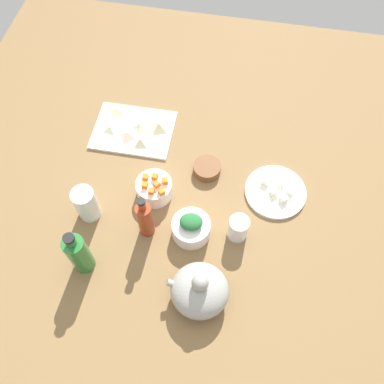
% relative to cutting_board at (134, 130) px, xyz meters
% --- Properties ---
extents(tabletop, '(1.90, 1.90, 0.03)m').
position_rel_cutting_board_xyz_m(tabletop, '(-0.27, 0.25, -0.02)').
color(tabletop, brown).
rests_on(tabletop, ground).
extents(cutting_board, '(0.29, 0.22, 0.01)m').
position_rel_cutting_board_xyz_m(cutting_board, '(0.00, 0.00, 0.00)').
color(cutting_board, silver).
rests_on(cutting_board, tabletop).
extents(plate_tofu, '(0.21, 0.21, 0.01)m').
position_rel_cutting_board_xyz_m(plate_tofu, '(-0.54, 0.17, 0.00)').
color(plate_tofu, white).
rests_on(plate_tofu, tabletop).
extents(bowl_greens, '(0.12, 0.12, 0.06)m').
position_rel_cutting_board_xyz_m(bowl_greens, '(-0.29, 0.37, 0.03)').
color(bowl_greens, white).
rests_on(bowl_greens, tabletop).
extents(bowl_carrots, '(0.12, 0.12, 0.06)m').
position_rel_cutting_board_xyz_m(bowl_carrots, '(-0.14, 0.25, 0.03)').
color(bowl_carrots, white).
rests_on(bowl_carrots, tabletop).
extents(bowl_small_side, '(0.10, 0.10, 0.03)m').
position_rel_cutting_board_xyz_m(bowl_small_side, '(-0.30, 0.12, 0.01)').
color(bowl_small_side, brown).
rests_on(bowl_small_side, tabletop).
extents(teapot, '(0.18, 0.17, 0.15)m').
position_rel_cutting_board_xyz_m(teapot, '(-0.35, 0.56, 0.05)').
color(teapot, gray).
rests_on(teapot, tabletop).
extents(bottle_0, '(0.06, 0.06, 0.21)m').
position_rel_cutting_board_xyz_m(bottle_0, '(0.02, 0.53, 0.08)').
color(bottle_0, '#256D2E').
rests_on(bottle_0, tabletop).
extents(bottle_1, '(0.05, 0.05, 0.20)m').
position_rel_cutting_board_xyz_m(bottle_1, '(-0.14, 0.38, 0.08)').
color(bottle_1, maroon).
rests_on(bottle_1, tabletop).
extents(drinking_glass_0, '(0.06, 0.06, 0.09)m').
position_rel_cutting_board_xyz_m(drinking_glass_0, '(-0.43, 0.34, 0.04)').
color(drinking_glass_0, white).
rests_on(drinking_glass_0, tabletop).
extents(drinking_glass_1, '(0.07, 0.07, 0.13)m').
position_rel_cutting_board_xyz_m(drinking_glass_1, '(0.05, 0.36, 0.06)').
color(drinking_glass_1, white).
rests_on(drinking_glass_1, tabletop).
extents(carrot_cube_0, '(0.02, 0.02, 0.02)m').
position_rel_cutting_board_xyz_m(carrot_cube_0, '(-0.14, 0.22, 0.07)').
color(carrot_cube_0, orange).
rests_on(carrot_cube_0, bowl_carrots).
extents(carrot_cube_1, '(0.02, 0.02, 0.02)m').
position_rel_cutting_board_xyz_m(carrot_cube_1, '(-0.14, 0.28, 0.07)').
color(carrot_cube_1, orange).
rests_on(carrot_cube_1, bowl_carrots).
extents(carrot_cube_2, '(0.02, 0.02, 0.02)m').
position_rel_cutting_board_xyz_m(carrot_cube_2, '(-0.11, 0.26, 0.07)').
color(carrot_cube_2, orange).
rests_on(carrot_cube_2, bowl_carrots).
extents(carrot_cube_3, '(0.02, 0.02, 0.02)m').
position_rel_cutting_board_xyz_m(carrot_cube_3, '(-0.17, 0.23, 0.07)').
color(carrot_cube_3, orange).
rests_on(carrot_cube_3, bowl_carrots).
extents(carrot_cube_4, '(0.02, 0.02, 0.02)m').
position_rel_cutting_board_xyz_m(carrot_cube_4, '(-0.11, 0.23, 0.07)').
color(carrot_cube_4, orange).
rests_on(carrot_cube_4, bowl_carrots).
extents(carrot_cube_5, '(0.03, 0.03, 0.02)m').
position_rel_cutting_board_xyz_m(carrot_cube_5, '(-0.17, 0.27, 0.07)').
color(carrot_cube_5, orange).
rests_on(carrot_cube_5, bowl_carrots).
extents(carrot_cube_6, '(0.02, 0.02, 0.02)m').
position_rel_cutting_board_xyz_m(carrot_cube_6, '(-0.15, 0.25, 0.07)').
color(carrot_cube_6, orange).
rests_on(carrot_cube_6, bowl_carrots).
extents(chopped_greens_mound, '(0.08, 0.07, 0.03)m').
position_rel_cutting_board_xyz_m(chopped_greens_mound, '(-0.29, 0.37, 0.08)').
color(chopped_greens_mound, '#256734').
rests_on(chopped_greens_mound, bowl_greens).
extents(tofu_cube_0, '(0.03, 0.03, 0.02)m').
position_rel_cutting_board_xyz_m(tofu_cube_0, '(-0.57, 0.20, 0.02)').
color(tofu_cube_0, white).
rests_on(tofu_cube_0, plate_tofu).
extents(tofu_cube_1, '(0.03, 0.03, 0.02)m').
position_rel_cutting_board_xyz_m(tofu_cube_1, '(-0.53, 0.18, 0.02)').
color(tofu_cube_1, '#FCE8CD').
rests_on(tofu_cube_1, plate_tofu).
extents(tofu_cube_2, '(0.03, 0.03, 0.02)m').
position_rel_cutting_board_xyz_m(tofu_cube_2, '(-0.55, 0.15, 0.02)').
color(tofu_cube_2, white).
rests_on(tofu_cube_2, plate_tofu).
extents(tofu_cube_3, '(0.03, 0.03, 0.02)m').
position_rel_cutting_board_xyz_m(tofu_cube_3, '(-0.50, 0.14, 0.02)').
color(tofu_cube_3, white).
rests_on(tofu_cube_3, plate_tofu).
extents(tofu_cube_4, '(0.03, 0.03, 0.02)m').
position_rel_cutting_board_xyz_m(tofu_cube_4, '(-0.59, 0.17, 0.02)').
color(tofu_cube_4, '#EDF5CC').
rests_on(tofu_cube_4, plate_tofu).
extents(dumpling_0, '(0.05, 0.05, 0.03)m').
position_rel_cutting_board_xyz_m(dumpling_0, '(-0.02, -0.01, 0.02)').
color(dumpling_0, beige).
rests_on(dumpling_0, cutting_board).
extents(dumpling_1, '(0.07, 0.07, 0.03)m').
position_rel_cutting_board_xyz_m(dumpling_1, '(-0.04, 0.06, 0.02)').
color(dumpling_1, beige).
rests_on(dumpling_1, cutting_board).
extents(dumpling_2, '(0.06, 0.06, 0.03)m').
position_rel_cutting_board_xyz_m(dumpling_2, '(0.01, 0.04, 0.02)').
color(dumpling_2, beige).
rests_on(dumpling_2, cutting_board).
extents(dumpling_3, '(0.07, 0.07, 0.02)m').
position_rel_cutting_board_xyz_m(dumpling_3, '(0.08, 0.02, 0.02)').
color(dumpling_3, beige).
rests_on(dumpling_3, cutting_board).
extents(dumpling_4, '(0.08, 0.08, 0.03)m').
position_rel_cutting_board_xyz_m(dumpling_4, '(-0.09, -0.02, 0.02)').
color(dumpling_4, beige).
rests_on(dumpling_4, cutting_board).
extents(dumpling_5, '(0.05, 0.05, 0.02)m').
position_rel_cutting_board_xyz_m(dumpling_5, '(0.08, -0.07, 0.02)').
color(dumpling_5, beige).
rests_on(dumpling_5, cutting_board).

